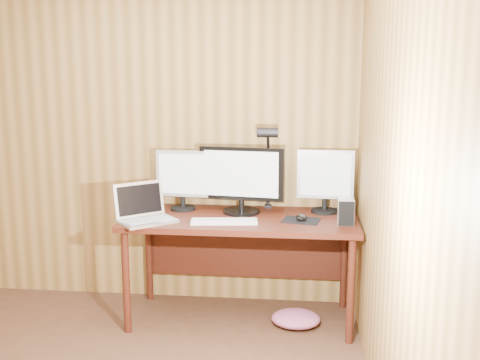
% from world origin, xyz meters
% --- Properties ---
extents(desk, '(1.60, 0.70, 0.75)m').
position_xyz_m(desk, '(0.93, 1.70, 0.63)').
color(desk, '#3E160C').
rests_on(desk, floor).
extents(monitor_center, '(0.61, 0.26, 0.47)m').
position_xyz_m(monitor_center, '(0.92, 1.75, 1.00)').
color(monitor_center, black).
rests_on(monitor_center, desk).
extents(monitor_left, '(0.39, 0.18, 0.43)m').
position_xyz_m(monitor_left, '(0.49, 1.80, 0.98)').
color(monitor_left, black).
rests_on(monitor_left, desk).
extents(monitor_right, '(0.40, 0.19, 0.45)m').
position_xyz_m(monitor_right, '(1.51, 1.83, 0.99)').
color(monitor_right, black).
rests_on(monitor_right, desk).
extents(laptop, '(0.44, 0.44, 0.25)m').
position_xyz_m(laptop, '(0.29, 1.46, 0.81)').
color(laptop, silver).
rests_on(laptop, desk).
extents(keyboard, '(0.45, 0.18, 0.02)m').
position_xyz_m(keyboard, '(0.84, 1.46, 0.76)').
color(keyboard, white).
rests_on(keyboard, desk).
extents(mousepad, '(0.28, 0.24, 0.00)m').
position_xyz_m(mousepad, '(1.35, 1.58, 0.75)').
color(mousepad, black).
rests_on(mousepad, desk).
extents(mouse, '(0.09, 0.13, 0.04)m').
position_xyz_m(mouse, '(1.35, 1.58, 0.77)').
color(mouse, black).
rests_on(mouse, mousepad).
extents(hard_drive, '(0.11, 0.16, 0.17)m').
position_xyz_m(hard_drive, '(1.64, 1.54, 0.83)').
color(hard_drive, silver).
rests_on(hard_drive, desk).
extents(phone, '(0.07, 0.11, 0.01)m').
position_xyz_m(phone, '(0.82, 1.49, 0.76)').
color(phone, silver).
rests_on(phone, desk).
extents(speaker, '(0.05, 0.05, 0.12)m').
position_xyz_m(speaker, '(1.69, 1.85, 0.81)').
color(speaker, black).
rests_on(speaker, desk).
extents(desk_lamp, '(0.15, 0.21, 0.64)m').
position_xyz_m(desk_lamp, '(1.10, 1.86, 1.15)').
color(desk_lamp, black).
rests_on(desk_lamp, desk).
extents(fabric_pile, '(0.40, 0.36, 0.11)m').
position_xyz_m(fabric_pile, '(1.32, 1.55, 0.05)').
color(fabric_pile, '#B4577A').
rests_on(fabric_pile, floor).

